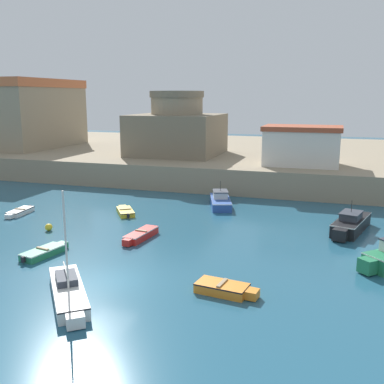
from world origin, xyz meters
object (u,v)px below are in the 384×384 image
at_px(dinghy_white_3, 20,212).
at_px(sailboat_white_5, 68,291).
at_px(church, 21,110).
at_px(dinghy_green_2, 44,252).
at_px(dinghy_red_9, 141,235).
at_px(motorboat_black_1, 351,224).
at_px(dinghy_yellow_0, 125,211).
at_px(dinghy_orange_7, 225,288).
at_px(mooring_buoy, 49,227).
at_px(fortress, 177,130).
at_px(harbor_shed_near_wharf, 302,145).
at_px(motorboat_blue_4, 220,200).

xyz_separation_m(dinghy_white_3, sailboat_white_5, (13.39, -13.12, 0.18)).
relative_size(dinghy_white_3, church, 0.21).
relative_size(dinghy_green_2, dinghy_red_9, 0.90).
bearing_deg(motorboat_black_1, dinghy_yellow_0, -178.33).
xyz_separation_m(sailboat_white_5, dinghy_orange_7, (7.37, 3.03, -0.14)).
bearing_deg(mooring_buoy, fortress, 88.05).
bearing_deg(church, dinghy_green_2, -50.59).
distance_m(motorboat_black_1, church, 50.94).
distance_m(dinghy_yellow_0, dinghy_white_3, 9.15).
relative_size(dinghy_red_9, harbor_shed_near_wharf, 0.49).
relative_size(dinghy_yellow_0, motorboat_black_1, 0.52).
bearing_deg(dinghy_red_9, harbor_shed_near_wharf, 66.25).
height_order(dinghy_yellow_0, fortress, fortress).
xyz_separation_m(dinghy_red_9, church, (-31.37, 27.63, 7.75)).
xyz_separation_m(motorboat_black_1, dinghy_green_2, (-18.84, -11.65, -0.34)).
relative_size(dinghy_green_2, harbor_shed_near_wharf, 0.44).
bearing_deg(sailboat_white_5, dinghy_green_2, 135.36).
relative_size(dinghy_yellow_0, dinghy_orange_7, 0.97).
height_order(dinghy_orange_7, church, church).
bearing_deg(dinghy_red_9, dinghy_white_3, 166.72).
xyz_separation_m(motorboat_blue_4, fortress, (-9.55, 14.73, 5.28)).
bearing_deg(motorboat_black_1, dinghy_orange_7, -115.39).
bearing_deg(mooring_buoy, harbor_shed_near_wharf, 52.25).
bearing_deg(sailboat_white_5, motorboat_black_1, 50.25).
bearing_deg(dinghy_yellow_0, church, 141.48).
xyz_separation_m(dinghy_white_3, mooring_buoy, (5.36, -3.40, 0.04)).
height_order(dinghy_yellow_0, motorboat_black_1, motorboat_black_1).
xyz_separation_m(motorboat_blue_4, dinghy_red_9, (-2.99, -11.37, -0.24)).
bearing_deg(mooring_buoy, dinghy_yellow_0, 62.55).
relative_size(dinghy_white_3, fortress, 0.32).
bearing_deg(motorboat_blue_4, church, 154.67).
height_order(sailboat_white_5, harbor_shed_near_wharf, harbor_shed_near_wharf).
distance_m(dinghy_yellow_0, motorboat_black_1, 18.56).
relative_size(motorboat_blue_4, dinghy_orange_7, 1.70).
xyz_separation_m(motorboat_black_1, motorboat_blue_4, (-11.40, 4.85, -0.07)).
relative_size(dinghy_white_3, motorboat_blue_4, 0.59).
distance_m(dinghy_yellow_0, sailboat_white_5, 16.75).
xyz_separation_m(motorboat_black_1, fortress, (-20.95, 19.58, 5.21)).
bearing_deg(harbor_shed_near_wharf, dinghy_red_9, -113.75).
xyz_separation_m(sailboat_white_5, fortress, (-7.13, 36.19, 5.39)).
relative_size(dinghy_green_2, motorboat_blue_4, 0.63).
relative_size(dinghy_yellow_0, dinghy_white_3, 0.97).
xyz_separation_m(motorboat_blue_4, sailboat_white_5, (-2.42, -21.46, -0.11)).
height_order(dinghy_green_2, dinghy_white_3, dinghy_green_2).
distance_m(dinghy_white_3, harbor_shed_near_wharf, 29.27).
distance_m(motorboat_blue_4, mooring_buoy, 15.72).
relative_size(motorboat_black_1, dinghy_white_3, 1.85).
height_order(dinghy_green_2, church, church).
height_order(dinghy_yellow_0, harbor_shed_near_wharf, harbor_shed_near_wharf).
bearing_deg(motorboat_blue_4, dinghy_white_3, -152.19).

